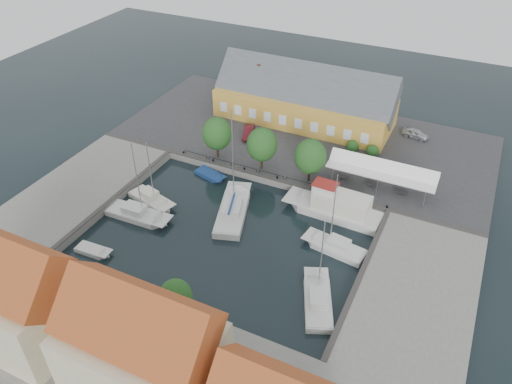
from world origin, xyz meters
TOP-DOWN VIEW (x-y plane):
  - ground at (0.00, 0.00)m, footprint 140.00×140.00m
  - north_quay at (0.00, 23.00)m, footprint 56.00×26.00m
  - west_quay at (-22.00, -2.00)m, footprint 12.00×24.00m
  - east_quay at (22.00, -2.00)m, footprint 12.00×24.00m
  - south_bank at (0.00, -21.00)m, footprint 56.00×14.00m
  - quay_edge_fittings at (0.02, 4.75)m, footprint 56.00×24.72m
  - warehouse at (-2.60, 28.36)m, footprint 28.56×14.00m
  - tent_canopy at (14.00, 14.50)m, footprint 14.00×4.00m
  - quay_trees at (-2.00, 12.00)m, footprint 18.20×4.20m
  - car_silver at (15.59, 30.13)m, footprint 4.25×2.27m
  - car_red at (-7.66, 19.33)m, footprint 2.98×4.71m
  - center_sailboat at (-1.49, 2.36)m, footprint 6.42×11.25m
  - trawler at (10.25, 7.87)m, footprint 12.78×4.14m
  - east_boat_a at (12.33, 1.56)m, footprint 7.85×3.61m
  - east_boat_c at (13.24, -6.93)m, footprint 5.67×8.70m
  - west_boat_b at (-12.27, -0.04)m, footprint 7.29×4.10m
  - west_boat_c at (-11.96, -3.40)m, footprint 8.76×3.06m
  - launch_sw at (-12.69, -10.91)m, footprint 4.48×1.87m
  - launch_nw at (-8.40, 8.50)m, footprint 5.00×3.01m
  - townhouses at (1.93, -23.24)m, footprint 36.30×8.50m

SIDE VIEW (x-z plane):
  - ground at x=0.00m, z-range 0.00..0.00m
  - launch_nw at x=-8.40m, z-range -0.35..0.53m
  - launch_sw at x=-12.69m, z-range -0.40..0.58m
  - east_boat_c at x=13.24m, z-range -5.14..5.66m
  - west_boat_b at x=-12.27m, z-range -4.62..5.14m
  - west_boat_c at x=-11.96m, z-range -5.55..6.07m
  - east_boat_a at x=12.33m, z-range -5.17..5.69m
  - center_sailboat at x=-1.49m, z-range -6.99..7.71m
  - north_quay at x=0.00m, z-range 0.00..1.00m
  - west_quay at x=-22.00m, z-range 0.00..1.00m
  - east_quay at x=22.00m, z-range 0.00..1.00m
  - south_bank at x=0.00m, z-range 0.00..1.00m
  - trawler at x=10.25m, z-range -1.48..3.52m
  - quay_edge_fittings at x=0.02m, z-range 0.86..1.26m
  - car_silver at x=15.59m, z-range 1.00..2.38m
  - car_red at x=-7.66m, z-range 1.00..2.46m
  - tent_canopy at x=14.00m, z-range 2.27..5.10m
  - warehouse at x=-2.60m, z-range -0.35..9.20m
  - quay_trees at x=-2.00m, z-range 1.73..8.03m
  - townhouses at x=1.93m, z-range -0.18..11.82m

